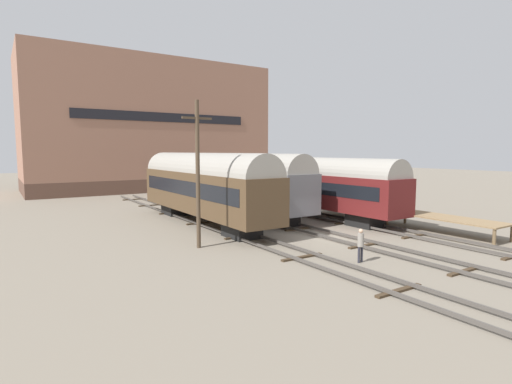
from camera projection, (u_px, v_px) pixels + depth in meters
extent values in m
plane|color=slate|center=(329.00, 237.00, 25.97)|extent=(200.00, 200.00, 0.00)
cube|color=#4C4742|center=(259.00, 245.00, 22.95)|extent=(0.08, 60.00, 0.16)
cube|color=#4C4742|center=(279.00, 242.00, 23.73)|extent=(0.08, 60.00, 0.16)
cube|color=#3D2D1E|center=(399.00, 291.00, 15.86)|extent=(2.60, 0.24, 0.10)
cube|color=#3D2D1E|center=(302.00, 257.00, 20.86)|extent=(2.60, 0.24, 0.10)
cube|color=#3D2D1E|center=(242.00, 237.00, 25.85)|extent=(2.60, 0.24, 0.10)
cube|color=#3D2D1E|center=(202.00, 223.00, 30.85)|extent=(2.60, 0.24, 0.10)
cube|color=#3D2D1E|center=(173.00, 213.00, 35.84)|extent=(2.60, 0.24, 0.10)
cube|color=#3D2D1E|center=(151.00, 205.00, 40.84)|extent=(2.60, 0.24, 0.10)
cube|color=#3D2D1E|center=(134.00, 199.00, 45.83)|extent=(2.60, 0.24, 0.10)
cube|color=#4C4742|center=(321.00, 236.00, 25.56)|extent=(0.08, 60.00, 0.16)
cube|color=#4C4742|center=(337.00, 233.00, 26.34)|extent=(0.08, 60.00, 0.16)
cube|color=#3D2D1E|center=(465.00, 271.00, 18.47)|extent=(2.60, 0.24, 0.10)
cube|color=#3D2D1E|center=(365.00, 245.00, 23.47)|extent=(2.60, 0.24, 0.10)
cube|color=#3D2D1E|center=(300.00, 229.00, 28.46)|extent=(2.60, 0.24, 0.10)
cube|color=#3D2D1E|center=(254.00, 217.00, 33.46)|extent=(2.60, 0.24, 0.10)
cube|color=#3D2D1E|center=(220.00, 209.00, 38.45)|extent=(2.60, 0.24, 0.10)
cube|color=#3D2D1E|center=(194.00, 202.00, 43.45)|extent=(2.60, 0.24, 0.10)
cube|color=#3D2D1E|center=(174.00, 197.00, 48.44)|extent=(2.60, 0.24, 0.10)
cube|color=#4C4742|center=(372.00, 228.00, 28.17)|extent=(0.08, 60.00, 0.16)
cube|color=#4C4742|center=(385.00, 226.00, 28.95)|extent=(0.08, 60.00, 0.16)
cube|color=#3D2D1E|center=(415.00, 236.00, 26.07)|extent=(2.60, 0.24, 0.10)
cube|color=#3D2D1E|center=(348.00, 222.00, 31.07)|extent=(2.60, 0.24, 0.10)
cube|color=#3D2D1E|center=(299.00, 212.00, 36.07)|extent=(2.60, 0.24, 0.10)
cube|color=#3D2D1E|center=(262.00, 205.00, 41.06)|extent=(2.60, 0.24, 0.10)
cube|color=#3D2D1E|center=(233.00, 199.00, 46.06)|extent=(2.60, 0.24, 0.10)
cube|color=#3D2D1E|center=(209.00, 194.00, 51.05)|extent=(2.60, 0.24, 0.10)
cube|color=black|center=(176.00, 209.00, 35.31)|extent=(1.80, 2.40, 1.00)
cube|color=black|center=(242.00, 230.00, 25.89)|extent=(1.80, 2.40, 1.00)
cube|color=#4C3823|center=(203.00, 192.00, 30.40)|extent=(3.08, 17.40, 2.99)
cube|color=black|center=(203.00, 187.00, 30.36)|extent=(3.12, 16.01, 1.07)
cylinder|color=gray|center=(203.00, 172.00, 30.24)|extent=(2.93, 17.06, 2.93)
cube|color=black|center=(272.00, 203.00, 39.43)|extent=(1.80, 2.40, 1.00)
cube|color=black|center=(365.00, 220.00, 29.58)|extent=(1.80, 2.40, 1.00)
cube|color=#5B1919|center=(312.00, 189.00, 34.32)|extent=(2.88, 18.19, 2.68)
cube|color=black|center=(312.00, 185.00, 34.28)|extent=(2.92, 16.74, 0.96)
cylinder|color=gray|center=(313.00, 173.00, 34.18)|extent=(2.73, 17.83, 2.73)
cube|color=black|center=(219.00, 204.00, 38.65)|extent=(1.80, 2.40, 1.00)
cube|color=black|center=(281.00, 218.00, 30.24)|extent=(1.80, 2.40, 1.00)
cube|color=slate|center=(246.00, 187.00, 34.25)|extent=(3.03, 15.55, 2.95)
cube|color=black|center=(246.00, 183.00, 34.21)|extent=(3.07, 14.30, 1.06)
cylinder|color=gray|center=(246.00, 170.00, 34.10)|extent=(2.88, 15.23, 2.88)
cube|color=#8C704C|center=(396.00, 211.00, 30.23)|extent=(2.44, 15.61, 0.10)
cylinder|color=brown|center=(494.00, 238.00, 23.33)|extent=(0.20, 0.20, 1.04)
cylinder|color=brown|center=(512.00, 234.00, 24.50)|extent=(0.20, 0.20, 1.04)
cylinder|color=brown|center=(318.00, 207.00, 36.08)|extent=(0.20, 0.20, 1.04)
cylinder|color=brown|center=(335.00, 205.00, 37.25)|extent=(0.20, 0.20, 1.04)
cylinder|color=brown|center=(387.00, 219.00, 29.71)|extent=(0.20, 0.20, 1.04)
cylinder|color=brown|center=(405.00, 217.00, 30.88)|extent=(0.20, 0.20, 1.04)
cube|color=brown|center=(360.00, 200.00, 32.83)|extent=(1.40, 0.40, 0.06)
cube|color=brown|center=(358.00, 197.00, 32.94)|extent=(1.40, 0.06, 0.45)
cube|color=black|center=(355.00, 203.00, 32.53)|extent=(0.06, 0.40, 0.40)
cube|color=black|center=(365.00, 202.00, 33.17)|extent=(0.06, 0.40, 0.40)
cylinder|color=#282833|center=(359.00, 255.00, 19.95)|extent=(0.12, 0.12, 0.82)
cylinder|color=#282833|center=(362.00, 254.00, 20.06)|extent=(0.12, 0.12, 0.82)
cylinder|color=gray|center=(361.00, 240.00, 19.93)|extent=(0.32, 0.32, 0.68)
sphere|color=tan|center=(361.00, 231.00, 19.88)|extent=(0.22, 0.22, 0.22)
cylinder|color=#473828|center=(198.00, 175.00, 22.69)|extent=(0.24, 0.24, 8.43)
cube|color=#473828|center=(197.00, 118.00, 22.37)|extent=(1.80, 0.12, 0.12)
cube|color=brown|center=(150.00, 182.00, 60.13)|extent=(33.66, 13.86, 1.83)
cube|color=#936651|center=(149.00, 121.00, 59.19)|extent=(33.66, 13.86, 16.49)
cube|color=black|center=(165.00, 117.00, 53.38)|extent=(23.56, 0.10, 1.20)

